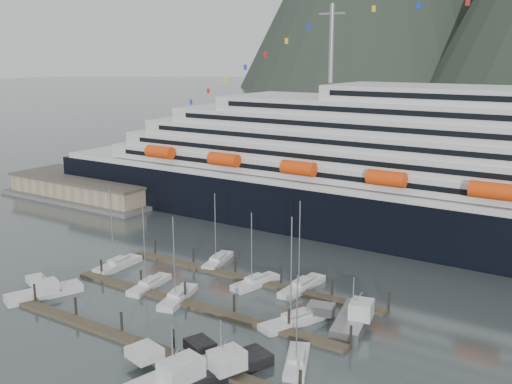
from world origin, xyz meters
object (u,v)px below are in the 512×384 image
at_px(warehouse, 89,189).
at_px(sailboat_g, 302,287).
at_px(sailboat_a, 118,265).
at_px(sailboat_e, 218,261).
at_px(trawler_a, 44,291).
at_px(trawler_e, 351,318).
at_px(sailboat_b, 149,285).
at_px(trawler_d, 220,367).
at_px(sailboat_f, 256,283).
at_px(trawler_c, 172,377).
at_px(sailboat_h, 297,362).
at_px(sailboat_d, 297,321).
at_px(sailboat_c, 178,298).

bearing_deg(warehouse, sailboat_g, -17.65).
distance_m(sailboat_a, sailboat_e, 17.35).
distance_m(trawler_a, trawler_e, 46.56).
height_order(sailboat_b, trawler_d, sailboat_b).
bearing_deg(trawler_e, sailboat_e, 59.21).
distance_m(warehouse, sailboat_f, 74.55).
bearing_deg(sailboat_f, trawler_c, -152.78).
height_order(sailboat_h, trawler_e, sailboat_h).
height_order(sailboat_f, trawler_d, sailboat_f).
bearing_deg(trawler_e, sailboat_f, 62.88).
distance_m(sailboat_g, trawler_a, 39.83).
xyz_separation_m(sailboat_a, sailboat_b, (10.89, -3.71, -0.02)).
relative_size(sailboat_b, trawler_d, 1.12).
distance_m(sailboat_b, sailboat_e, 15.17).
relative_size(sailboat_b, sailboat_e, 1.10).
bearing_deg(trawler_e, sailboat_a, 79.17).
relative_size(sailboat_f, trawler_c, 0.81).
height_order(warehouse, sailboat_d, sailboat_d).
bearing_deg(trawler_c, trawler_e, -9.11).
xyz_separation_m(warehouse, sailboat_b, (55.89, -37.00, -1.82)).
relative_size(sailboat_a, sailboat_e, 1.10).
bearing_deg(trawler_c, sailboat_f, 29.29).
bearing_deg(trawler_a, sailboat_e, -5.43).
bearing_deg(sailboat_a, sailboat_e, -52.93).
xyz_separation_m(sailboat_f, trawler_a, (-24.59, -21.55, 0.40)).
height_order(sailboat_e, sailboat_f, sailboat_e).
relative_size(warehouse, sailboat_d, 2.90).
relative_size(sailboat_c, sailboat_g, 0.91).
xyz_separation_m(sailboat_e, trawler_a, (-13.29, -26.52, 0.41)).
distance_m(sailboat_c, sailboat_h, 25.56).
relative_size(sailboat_c, sailboat_h, 1.13).
bearing_deg(sailboat_h, sailboat_g, 3.62).
bearing_deg(trawler_a, trawler_c, -82.83).
relative_size(sailboat_f, sailboat_h, 1.05).
bearing_deg(warehouse, trawler_e, -19.79).
relative_size(sailboat_d, trawler_d, 1.21).
relative_size(sailboat_h, trawler_e, 0.99).
height_order(sailboat_f, trawler_c, sailboat_f).
height_order(trawler_c, trawler_e, trawler_c).
bearing_deg(sailboat_d, trawler_c, -168.92).
xyz_separation_m(sailboat_e, trawler_c, (19.78, -34.78, 0.55)).
distance_m(trawler_a, trawler_c, 34.09).
height_order(warehouse, trawler_a, trawler_a).
height_order(sailboat_d, sailboat_g, sailboat_d).
xyz_separation_m(sailboat_d, sailboat_h, (5.62, -9.96, -0.03)).
bearing_deg(warehouse, trawler_d, -32.69).
bearing_deg(warehouse, sailboat_e, -20.72).
bearing_deg(sailboat_e, sailboat_h, -143.37).
relative_size(sailboat_d, sailboat_f, 1.25).
bearing_deg(sailboat_g, sailboat_d, -152.53).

